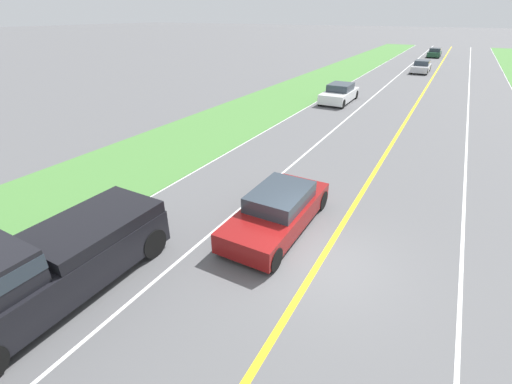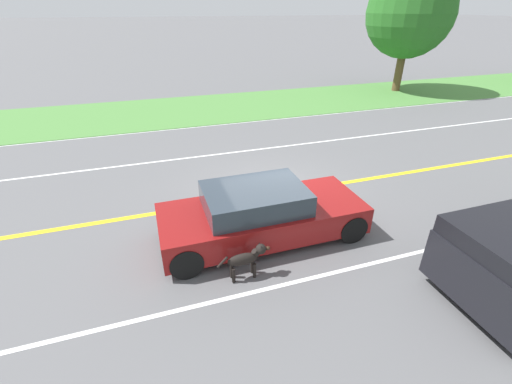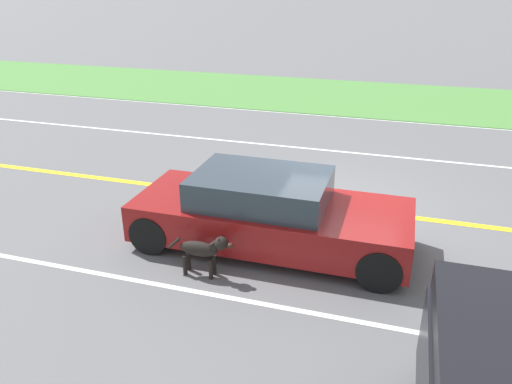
% 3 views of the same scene
% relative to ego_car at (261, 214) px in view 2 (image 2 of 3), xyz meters
% --- Properties ---
extents(ground_plane, '(400.00, 400.00, 0.00)m').
position_rel_ego_car_xyz_m(ground_plane, '(-1.83, 0.96, -0.62)').
color(ground_plane, '#5B5B5E').
extents(centre_divider_line, '(0.18, 160.00, 0.01)m').
position_rel_ego_car_xyz_m(centre_divider_line, '(-1.83, 0.96, -0.62)').
color(centre_divider_line, yellow).
rests_on(centre_divider_line, ground).
extents(lane_edge_line_left, '(0.14, 160.00, 0.01)m').
position_rel_ego_car_xyz_m(lane_edge_line_left, '(-8.83, 0.96, -0.62)').
color(lane_edge_line_left, white).
rests_on(lane_edge_line_left, ground).
extents(lane_dash_same_dir, '(0.10, 160.00, 0.01)m').
position_rel_ego_car_xyz_m(lane_dash_same_dir, '(1.67, 0.96, -0.62)').
color(lane_dash_same_dir, white).
rests_on(lane_dash_same_dir, ground).
extents(lane_dash_oncoming, '(0.10, 160.00, 0.01)m').
position_rel_ego_car_xyz_m(lane_dash_oncoming, '(-5.33, 0.96, -0.62)').
color(lane_dash_oncoming, white).
rests_on(lane_dash_oncoming, ground).
extents(grass_verge_left, '(6.00, 160.00, 0.03)m').
position_rel_ego_car_xyz_m(grass_verge_left, '(-11.83, 0.96, -0.61)').
color(grass_verge_left, '#4C843D').
rests_on(grass_verge_left, ground).
extents(ego_car, '(1.87, 4.65, 1.31)m').
position_rel_ego_car_xyz_m(ego_car, '(0.00, 0.00, 0.00)').
color(ego_car, maroon).
rests_on(ego_car, ground).
extents(dog, '(0.21, 1.09, 0.74)m').
position_rel_ego_car_xyz_m(dog, '(1.21, -0.70, -0.16)').
color(dog, black).
rests_on(dog, ground).
extents(roadside_tree_left_near, '(5.02, 5.02, 6.97)m').
position_rel_ego_car_xyz_m(roadside_tree_left_near, '(-12.31, 13.43, 3.82)').
color(roadside_tree_left_near, brown).
rests_on(roadside_tree_left_near, ground).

